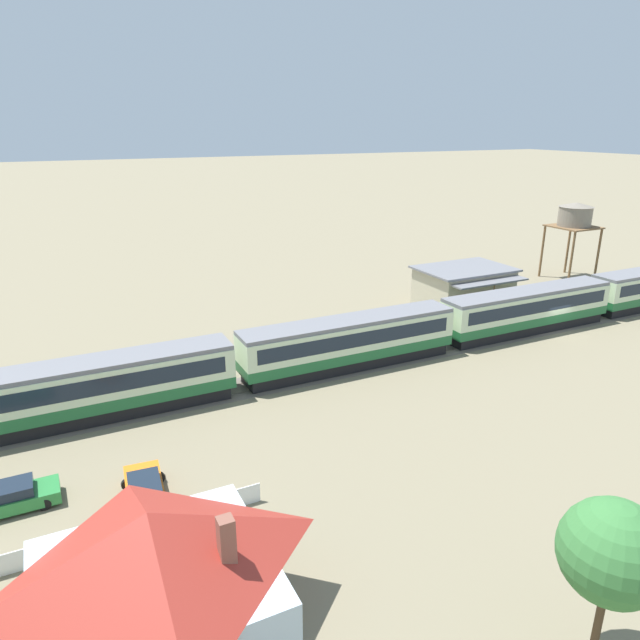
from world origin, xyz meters
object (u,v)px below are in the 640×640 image
Objects in this scene: cottage_red_roof at (154,574)px; yard_tree_0 at (613,552)px; water_tower at (575,217)px; parked_car_orange at (145,492)px; passenger_train at (352,340)px; station_building at (463,288)px; parked_car_green at (14,497)px.

yard_tree_0 reaches higher than cottage_red_roof.
water_tower is 1.03× the size of cottage_red_roof.
yard_tree_0 reaches higher than parked_car_orange.
station_building is (17.60, 8.11, -0.03)m from passenger_train.
passenger_train is 14.14× the size of yard_tree_0.
water_tower reaches higher than passenger_train.
yard_tree_0 is (18.62, -18.55, 4.05)m from parked_car_green.
parked_car_orange is (0.94, 8.35, -2.22)m from cottage_red_roof.
yard_tree_0 is (13.64, -7.79, 1.84)m from cottage_red_roof.
yard_tree_0 is (12.70, -16.14, 4.06)m from parked_car_orange.
yard_tree_0 is at bearing -137.50° from water_tower.
passenger_train reaches higher than parked_car_orange.
parked_car_green is at bearing -158.63° from station_building.
water_tower is 63.82m from cottage_red_roof.
station_building is 1.94× the size of parked_car_orange.
station_building is 20.58m from water_tower.
cottage_red_roof is (-36.24, -26.89, 0.67)m from station_building.
station_building is 1.04× the size of cottage_red_roof.
cottage_red_roof reaches higher than station_building.
passenger_train is at bearing 79.34° from yard_tree_0.
yard_tree_0 is (-42.07, -38.55, -2.91)m from water_tower.
water_tower is 1.93× the size of parked_car_orange.
station_building is 1.01× the size of water_tower.
cottage_red_roof is 12.06m from parked_car_green.
cottage_red_roof is 1.87× the size of parked_car_orange.
station_building is at bearing 36.58° from cottage_red_roof.
station_building reaches higher than passenger_train.
cottage_red_roof is at bearing -143.42° from station_building.
station_building is at bearing -57.55° from parked_car_orange.
cottage_red_roof is 15.82m from yard_tree_0.
water_tower is at bearing 11.23° from station_building.
parked_car_orange is (-54.78, -22.41, -6.97)m from water_tower.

